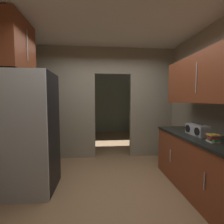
{
  "coord_description": "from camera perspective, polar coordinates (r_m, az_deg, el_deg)",
  "views": [
    {
      "loc": [
        -0.24,
        -2.38,
        1.45
      ],
      "look_at": [
        0.06,
        0.9,
        1.21
      ],
      "focal_mm": 25.79,
      "sensor_mm": 36.0,
      "label": 1
    }
  ],
  "objects": [
    {
      "name": "lower_cabinet_run",
      "position": [
        2.93,
        29.88,
        -16.42
      ],
      "size": [
        0.66,
        2.08,
        0.9
      ],
      "color": "brown",
      "rests_on": "ground"
    },
    {
      "name": "boombox",
      "position": [
        2.91,
        27.89,
        -5.6
      ],
      "size": [
        0.17,
        0.41,
        0.2
      ],
      "color": "#B2B2B7",
      "rests_on": "lower_cabinet_run"
    },
    {
      "name": "kitchen_partition",
      "position": [
        4.08,
        -2.45,
        4.25
      ],
      "size": [
        3.4,
        0.12,
        2.75
      ],
      "color": "gray",
      "rests_on": "ground"
    },
    {
      "name": "adjoining_room_shell",
      "position": [
        6.29,
        -3.06,
        3.48
      ],
      "size": [
        3.4,
        3.33,
        2.75
      ],
      "color": "gray",
      "rests_on": "ground"
    },
    {
      "name": "refrigerator",
      "position": [
        2.88,
        -26.62,
        -6.52
      ],
      "size": [
        0.7,
        0.76,
        1.88
      ],
      "color": "black",
      "rests_on": "ground"
    },
    {
      "name": "ground",
      "position": [
        2.8,
        0.46,
        -27.1
      ],
      "size": [
        20.0,
        20.0,
        0.0
      ],
      "primitive_type": "plane",
      "color": "#93704C"
    },
    {
      "name": "upper_cabinet_counterside",
      "position": [
        2.77,
        30.9,
        10.36
      ],
      "size": [
        0.36,
        1.87,
        0.74
      ],
      "color": "brown"
    },
    {
      "name": "kitchen_overhead_slab",
      "position": [
        3.19,
        -0.54,
        28.8
      ],
      "size": [
        3.8,
        7.4,
        0.06
      ],
      "primitive_type": "cube",
      "color": "silver"
    },
    {
      "name": "upper_cabinet_fridgeside",
      "position": [
        3.14,
        -31.08,
        19.69
      ],
      "size": [
        0.36,
        0.78,
        0.82
      ],
      "color": "brown"
    },
    {
      "name": "book_stack",
      "position": [
        2.55,
        32.29,
        -7.85
      ],
      "size": [
        0.15,
        0.15,
        0.1
      ],
      "color": "beige",
      "rests_on": "lower_cabinet_run"
    }
  ]
}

